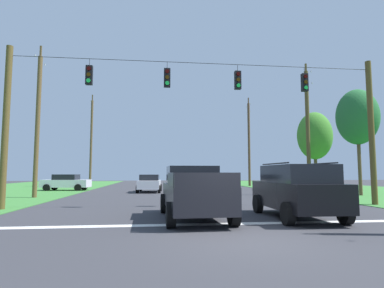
{
  "coord_description": "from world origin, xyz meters",
  "views": [
    {
      "loc": [
        -2.27,
        -7.95,
        1.7
      ],
      "look_at": [
        -0.24,
        9.6,
        3.3
      ],
      "focal_mm": 29.55,
      "sensor_mm": 36.0,
      "label": 1
    }
  ],
  "objects_px": {
    "tree_roadside_right": "(315,136)",
    "utility_pole_mid_left": "(38,123)",
    "suv_black": "(296,190)",
    "distant_car_crossing_white": "(66,182)",
    "utility_pole_far_right": "(249,142)",
    "distant_car_oncoming": "(150,183)",
    "overhead_signal_span": "(201,119)",
    "utility_pole_mid_right": "(308,129)",
    "tree_roadside_far_right": "(357,117)",
    "pickup_truck": "(194,192)",
    "utility_pole_far_left": "(91,140)"
  },
  "relations": [
    {
      "from": "suv_black",
      "to": "distant_car_crossing_white",
      "type": "bearing_deg",
      "value": 124.79
    },
    {
      "from": "suv_black",
      "to": "tree_roadside_right",
      "type": "relative_size",
      "value": 0.63
    },
    {
      "from": "distant_car_oncoming",
      "to": "utility_pole_mid_right",
      "type": "bearing_deg",
      "value": -22.72
    },
    {
      "from": "pickup_truck",
      "to": "distant_car_crossing_white",
      "type": "xyz_separation_m",
      "value": [
        -9.79,
        19.24,
        -0.18
      ]
    },
    {
      "from": "overhead_signal_span",
      "to": "suv_black",
      "type": "xyz_separation_m",
      "value": [
        3.02,
        -4.05,
        -3.3
      ]
    },
    {
      "from": "utility_pole_far_left",
      "to": "utility_pole_mid_right",
      "type": "bearing_deg",
      "value": -39.15
    },
    {
      "from": "distant_car_crossing_white",
      "to": "utility_pole_far_left",
      "type": "xyz_separation_m",
      "value": [
        0.68,
        7.57,
        4.74
      ]
    },
    {
      "from": "pickup_truck",
      "to": "suv_black",
      "type": "bearing_deg",
      "value": -5.7
    },
    {
      "from": "utility_pole_far_right",
      "to": "utility_pole_mid_left",
      "type": "bearing_deg",
      "value": -140.67
    },
    {
      "from": "overhead_signal_span",
      "to": "utility_pole_far_right",
      "type": "distance_m",
      "value": 25.08
    },
    {
      "from": "tree_roadside_far_right",
      "to": "suv_black",
      "type": "bearing_deg",
      "value": -133.28
    },
    {
      "from": "distant_car_crossing_white",
      "to": "utility_pole_mid_right",
      "type": "distance_m",
      "value": 22.02
    },
    {
      "from": "distant_car_oncoming",
      "to": "tree_roadside_right",
      "type": "relative_size",
      "value": 0.57
    },
    {
      "from": "distant_car_crossing_white",
      "to": "tree_roadside_far_right",
      "type": "bearing_deg",
      "value": -21.59
    },
    {
      "from": "overhead_signal_span",
      "to": "suv_black",
      "type": "distance_m",
      "value": 6.03
    },
    {
      "from": "pickup_truck",
      "to": "utility_pole_far_left",
      "type": "distance_m",
      "value": 28.68
    },
    {
      "from": "tree_roadside_right",
      "to": "utility_pole_mid_left",
      "type": "bearing_deg",
      "value": -162.91
    },
    {
      "from": "tree_roadside_right",
      "to": "tree_roadside_far_right",
      "type": "xyz_separation_m",
      "value": [
        -0.8,
        -7.97,
        0.49
      ]
    },
    {
      "from": "distant_car_crossing_white",
      "to": "distant_car_oncoming",
      "type": "xyz_separation_m",
      "value": [
        7.87,
        -3.07,
        0.0
      ]
    },
    {
      "from": "distant_car_crossing_white",
      "to": "utility_pole_far_right",
      "type": "bearing_deg",
      "value": 20.71
    },
    {
      "from": "utility_pole_far_right",
      "to": "tree_roadside_far_right",
      "type": "distance_m",
      "value": 17.18
    },
    {
      "from": "distant_car_crossing_white",
      "to": "utility_pole_far_right",
      "type": "height_order",
      "value": "utility_pole_far_right"
    },
    {
      "from": "distant_car_oncoming",
      "to": "utility_pole_mid_left",
      "type": "height_order",
      "value": "utility_pole_mid_left"
    },
    {
      "from": "suv_black",
      "to": "utility_pole_mid_right",
      "type": "bearing_deg",
      "value": 60.94
    },
    {
      "from": "utility_pole_far_left",
      "to": "utility_pole_far_right",
      "type": "bearing_deg",
      "value": 0.09
    },
    {
      "from": "distant_car_oncoming",
      "to": "utility_pole_mid_left",
      "type": "relative_size",
      "value": 0.42
    },
    {
      "from": "utility_pole_mid_right",
      "to": "tree_roadside_far_right",
      "type": "height_order",
      "value": "utility_pole_mid_right"
    },
    {
      "from": "utility_pole_mid_right",
      "to": "tree_roadside_far_right",
      "type": "distance_m",
      "value": 3.64
    },
    {
      "from": "distant_car_oncoming",
      "to": "pickup_truck",
      "type": "bearing_deg",
      "value": -83.21
    },
    {
      "from": "distant_car_oncoming",
      "to": "utility_pole_far_left",
      "type": "bearing_deg",
      "value": 124.0
    },
    {
      "from": "pickup_truck",
      "to": "tree_roadside_right",
      "type": "bearing_deg",
      "value": 51.27
    },
    {
      "from": "suv_black",
      "to": "distant_car_crossing_white",
      "type": "relative_size",
      "value": 1.09
    },
    {
      "from": "distant_car_oncoming",
      "to": "tree_roadside_right",
      "type": "height_order",
      "value": "tree_roadside_right"
    },
    {
      "from": "overhead_signal_span",
      "to": "utility_pole_mid_left",
      "type": "relative_size",
      "value": 1.78
    },
    {
      "from": "overhead_signal_span",
      "to": "utility_pole_far_right",
      "type": "height_order",
      "value": "utility_pole_far_right"
    },
    {
      "from": "suv_black",
      "to": "tree_roadside_far_right",
      "type": "bearing_deg",
      "value": 46.72
    },
    {
      "from": "suv_black",
      "to": "utility_pole_mid_left",
      "type": "height_order",
      "value": "utility_pole_mid_left"
    },
    {
      "from": "utility_pole_far_right",
      "to": "tree_roadside_right",
      "type": "relative_size",
      "value": 1.45
    },
    {
      "from": "overhead_signal_span",
      "to": "utility_pole_mid_right",
      "type": "relative_size",
      "value": 1.83
    },
    {
      "from": "suv_black",
      "to": "utility_pole_mid_right",
      "type": "relative_size",
      "value": 0.47
    },
    {
      "from": "tree_roadside_right",
      "to": "overhead_signal_span",
      "type": "bearing_deg",
      "value": -133.55
    },
    {
      "from": "suv_black",
      "to": "tree_roadside_right",
      "type": "height_order",
      "value": "tree_roadside_right"
    },
    {
      "from": "utility_pole_far_right",
      "to": "overhead_signal_span",
      "type": "bearing_deg",
      "value": -112.29
    },
    {
      "from": "overhead_signal_span",
      "to": "tree_roadside_right",
      "type": "relative_size",
      "value": 2.42
    },
    {
      "from": "utility_pole_mid_right",
      "to": "tree_roadside_right",
      "type": "distance_m",
      "value": 8.05
    },
    {
      "from": "pickup_truck",
      "to": "distant_car_crossing_white",
      "type": "relative_size",
      "value": 1.23
    },
    {
      "from": "utility_pole_mid_right",
      "to": "utility_pole_mid_left",
      "type": "bearing_deg",
      "value": -178.63
    },
    {
      "from": "distant_car_oncoming",
      "to": "utility_pole_far_left",
      "type": "xyz_separation_m",
      "value": [
        -7.18,
        10.65,
        4.74
      ]
    },
    {
      "from": "suv_black",
      "to": "utility_pole_mid_left",
      "type": "distance_m",
      "value": 17.74
    },
    {
      "from": "utility_pole_mid_right",
      "to": "utility_pole_far_right",
      "type": "xyz_separation_m",
      "value": [
        0.11,
        15.76,
        0.46
      ]
    }
  ]
}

